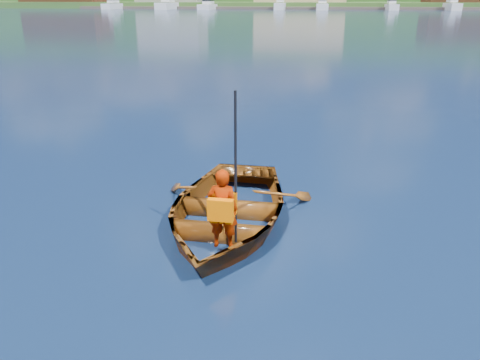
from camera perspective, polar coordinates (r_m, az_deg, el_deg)
The scene contains 5 objects.
ground at distance 7.30m, azimuth 9.26°, elevation -5.62°, with size 600.00×600.00×0.00m.
rowboat at distance 7.22m, azimuth -1.75°, elevation -3.60°, with size 2.74×3.76×0.76m.
child_paddler at distance 6.21m, azimuth -2.12°, elevation -3.46°, with size 0.42×0.34×2.11m.
dock at distance 154.59m, azimuth 10.34°, elevation 19.91°, with size 160.05×8.70×0.80m.
marina_yachts at distance 149.91m, azimuth 10.69°, elevation 20.23°, with size 138.25×13.88×4.36m.
Camera 1 is at (-0.21, -6.53, 3.27)m, focal length 35.00 mm.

